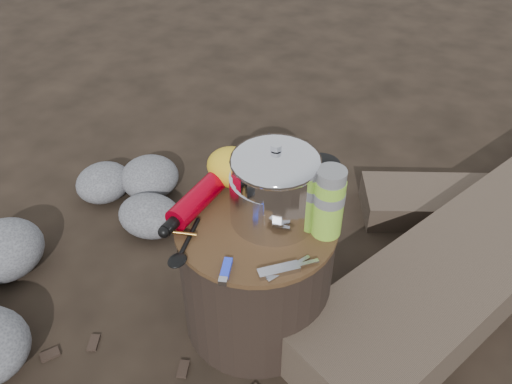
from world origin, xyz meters
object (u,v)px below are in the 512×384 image
at_px(stump, 256,274).
at_px(camping_pot, 275,185).
at_px(thermos, 329,203).
at_px(fuel_bottle, 197,199).
at_px(travel_mug, 319,186).

distance_m(stump, camping_pot, 0.30).
relative_size(stump, thermos, 2.22).
distance_m(fuel_bottle, travel_mug, 0.31).
height_order(stump, camping_pot, camping_pot).
height_order(stump, fuel_bottle, fuel_bottle).
relative_size(stump, camping_pot, 1.94).
bearing_deg(fuel_bottle, travel_mug, 31.61).
xyz_separation_m(stump, fuel_bottle, (-0.16, -0.02, 0.22)).
height_order(fuel_bottle, thermos, thermos).
xyz_separation_m(fuel_bottle, travel_mug, (0.27, 0.15, 0.04)).
distance_m(stump, fuel_bottle, 0.27).
bearing_deg(fuel_bottle, camping_pot, 19.12).
bearing_deg(stump, thermos, 17.14).
bearing_deg(camping_pot, thermos, 5.44).
relative_size(thermos, travel_mug, 1.38).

